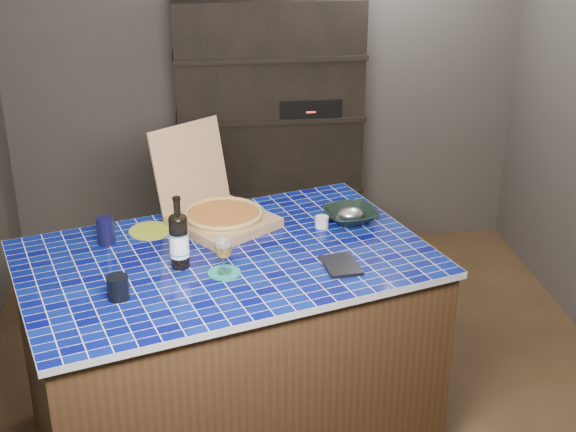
{
  "coord_description": "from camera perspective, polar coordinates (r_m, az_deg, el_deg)",
  "views": [
    {
      "loc": [
        -0.47,
        -3.57,
        2.58
      ],
      "look_at": [
        -0.05,
        0.0,
        0.98
      ],
      "focal_mm": 50.0,
      "sensor_mm": 36.0,
      "label": 1
    }
  ],
  "objects": [
    {
      "name": "white_jar",
      "position": [
        3.82,
        2.42,
        -0.43
      ],
      "size": [
        0.06,
        0.06,
        0.05
      ],
      "primitive_type": "cylinder",
      "color": "silver",
      "rests_on": "kitchen_island"
    },
    {
      "name": "navy_cup",
      "position": [
        3.73,
        -12.84,
        -1.01
      ],
      "size": [
        0.08,
        0.08,
        0.13
      ],
      "primitive_type": "cylinder",
      "color": "black",
      "rests_on": "kitchen_island"
    },
    {
      "name": "teal_trivet",
      "position": [
        3.41,
        -4.55,
        -4.03
      ],
      "size": [
        0.14,
        0.14,
        0.01
      ],
      "primitive_type": "cylinder",
      "color": "#177A6C",
      "rests_on": "kitchen_island"
    },
    {
      "name": "kitchen_island",
      "position": [
        3.81,
        -4.25,
        -9.4
      ],
      "size": [
        2.04,
        1.61,
        0.98
      ],
      "rotation": [
        0.0,
        0.0,
        0.3
      ],
      "color": "#482D1C",
      "rests_on": "floor"
    },
    {
      "name": "mead_bottle",
      "position": [
        3.43,
        -7.76,
        -1.69
      ],
      "size": [
        0.09,
        0.09,
        0.33
      ],
      "color": "black",
      "rests_on": "kitchen_island"
    },
    {
      "name": "foil_contents",
      "position": [
        3.88,
        4.47,
        0.16
      ],
      "size": [
        0.13,
        0.11,
        0.06
      ],
      "primitive_type": "ellipsoid",
      "color": "silver",
      "rests_on": "bowl"
    },
    {
      "name": "bowl",
      "position": [
        3.89,
        4.47,
        0.04
      ],
      "size": [
        0.3,
        0.3,
        0.06
      ],
      "primitive_type": "imported",
      "rotation": [
        0.0,
        0.0,
        0.2
      ],
      "color": "black",
      "rests_on": "kitchen_island"
    },
    {
      "name": "pizza_box",
      "position": [
        3.84,
        -4.88,
        0.25
      ],
      "size": [
        0.63,
        0.64,
        0.45
      ],
      "rotation": [
        0.0,
        0.0,
        0.64
      ],
      "color": "#976D4E",
      "rests_on": "kitchen_island"
    },
    {
      "name": "shelving_unit",
      "position": [
        5.38,
        -1.3,
        5.83
      ],
      "size": [
        1.2,
        0.41,
        1.8
      ],
      "color": "black",
      "rests_on": "floor"
    },
    {
      "name": "room",
      "position": [
        3.83,
        0.79,
        3.69
      ],
      "size": [
        3.5,
        3.5,
        3.5
      ],
      "color": "brown",
      "rests_on": "ground"
    },
    {
      "name": "green_trivet",
      "position": [
        3.84,
        -9.74,
        -1.03
      ],
      "size": [
        0.21,
        0.21,
        0.01
      ],
      "primitive_type": "cylinder",
      "color": "#96AB24",
      "rests_on": "kitchen_island"
    },
    {
      "name": "wine_glass",
      "position": [
        3.36,
        -4.62,
        -2.32
      ],
      "size": [
        0.07,
        0.07,
        0.16
      ],
      "color": "white",
      "rests_on": "teal_trivet"
    },
    {
      "name": "dvd_case",
      "position": [
        3.46,
        3.77,
        -3.52
      ],
      "size": [
        0.17,
        0.22,
        0.02
      ],
      "primitive_type": "cube",
      "rotation": [
        0.0,
        0.0,
        0.14
      ],
      "color": "black",
      "rests_on": "kitchen_island"
    },
    {
      "name": "tumbler",
      "position": [
        3.27,
        -12.0,
        -5.0
      ],
      "size": [
        0.09,
        0.09,
        0.1
      ],
      "primitive_type": "cylinder",
      "color": "black",
      "rests_on": "kitchen_island"
    }
  ]
}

